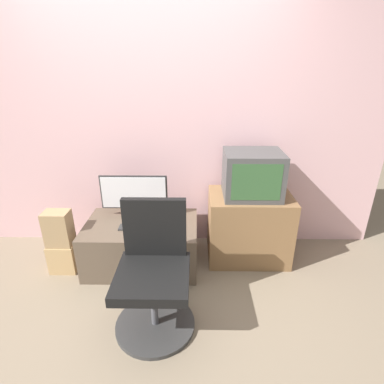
{
  "coord_description": "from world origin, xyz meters",
  "views": [
    {
      "loc": [
        0.4,
        -1.47,
        1.72
      ],
      "look_at": [
        0.37,
        1.0,
        0.67
      ],
      "focal_mm": 28.0,
      "sensor_mm": 36.0,
      "label": 1
    }
  ],
  "objects": [
    {
      "name": "cardboard_box_upper",
      "position": [
        -0.78,
        0.76,
        0.43
      ],
      "size": [
        0.22,
        0.16,
        0.32
      ],
      "color": "#A3845B",
      "rests_on": "cardboard_box_lower"
    },
    {
      "name": "main_monitor",
      "position": [
        -0.16,
        1.01,
        0.62
      ],
      "size": [
        0.61,
        0.2,
        0.4
      ],
      "color": "#2D2D2D",
      "rests_on": "desk"
    },
    {
      "name": "cardboard_box_lower",
      "position": [
        -0.78,
        0.76,
        0.13
      ],
      "size": [
        0.23,
        0.18,
        0.27
      ],
      "color": "tan",
      "rests_on": "ground_plane"
    },
    {
      "name": "ground_plane",
      "position": [
        0.0,
        0.0,
        0.0
      ],
      "size": [
        12.0,
        12.0,
        0.0
      ],
      "primitive_type": "plane",
      "color": "#7F705B"
    },
    {
      "name": "mouse",
      "position": [
        0.07,
        0.76,
        0.44
      ],
      "size": [
        0.07,
        0.04,
        0.03
      ],
      "color": "black",
      "rests_on": "desk"
    },
    {
      "name": "side_stand",
      "position": [
        0.9,
        0.99,
        0.32
      ],
      "size": [
        0.74,
        0.5,
        0.64
      ],
      "color": "olive",
      "rests_on": "ground_plane"
    },
    {
      "name": "crt_tv",
      "position": [
        0.9,
        0.99,
        0.85
      ],
      "size": [
        0.49,
        0.41,
        0.4
      ],
      "color": "#474747",
      "rests_on": "side_stand"
    },
    {
      "name": "office_chair",
      "position": [
        0.12,
        0.18,
        0.38
      ],
      "size": [
        0.56,
        0.56,
        0.9
      ],
      "color": "#333333",
      "rests_on": "ground_plane"
    },
    {
      "name": "desk",
      "position": [
        -0.08,
        0.86,
        0.21
      ],
      "size": [
        0.99,
        0.62,
        0.42
      ],
      "color": "brown",
      "rests_on": "ground_plane"
    },
    {
      "name": "wall_back",
      "position": [
        0.0,
        1.32,
        1.3
      ],
      "size": [
        4.4,
        0.05,
        2.6
      ],
      "color": "beige",
      "rests_on": "ground_plane"
    },
    {
      "name": "keyboard",
      "position": [
        -0.12,
        0.79,
        0.43
      ],
      "size": [
        0.28,
        0.1,
        0.01
      ],
      "color": "#2D2D2D",
      "rests_on": "desk"
    }
  ]
}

